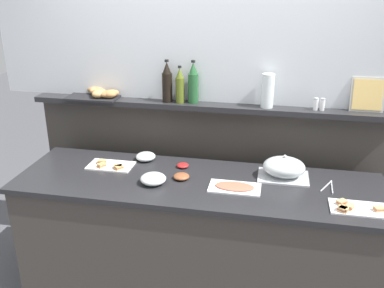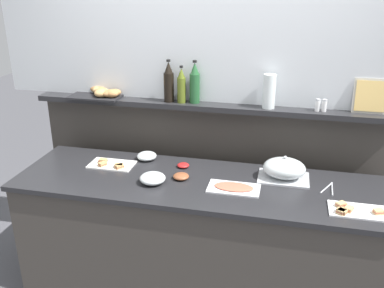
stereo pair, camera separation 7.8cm
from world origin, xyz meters
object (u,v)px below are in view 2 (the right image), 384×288
Objects in this scene: pepper_shaker at (324,106)px; condiment_bowl_red at (181,176)px; condiment_bowl_dark at (183,165)px; olive_oil_bottle at (181,86)px; sandwich_platter_front at (355,210)px; framed_picture at (370,96)px; cold_cuts_platter at (234,188)px; glass_bowl_large at (147,156)px; wine_bottle_dark at (169,83)px; water_carafe at (269,91)px; sandwich_platter_side at (112,164)px; serving_tongs at (329,188)px; wine_bottle_green at (195,84)px; glass_bowl_medium at (153,179)px; serving_cloche at (284,169)px; salt_shaker at (318,105)px; bread_basket at (102,93)px.

condiment_bowl_red is at bearing -153.21° from pepper_shaker.
condiment_bowl_dark is 0.31× the size of olive_oil_bottle.
sandwich_platter_front is 0.87m from framed_picture.
cold_cuts_platter is 0.77m from glass_bowl_large.
framed_picture is (1.42, 0.04, -0.02)m from wine_bottle_dark.
framed_picture is 0.98× the size of water_carafe.
wine_bottle_dark reaches higher than sandwich_platter_side.
serving_tongs is 0.59× the size of wine_bottle_dark.
serving_tongs is at bearing -6.27° from condiment_bowl_dark.
glass_bowl_large is 0.65m from wine_bottle_green.
sandwich_platter_front is 1.47m from olive_oil_bottle.
water_carafe is at bearing 38.88° from glass_bowl_medium.
water_carafe is (0.16, 0.53, 0.52)m from cold_cuts_platter.
glass_bowl_large is at bearing -170.72° from pepper_shaker.
serving_cloche is at bearing -20.87° from olive_oil_bottle.
glass_bowl_large is 0.58m from olive_oil_bottle.
glass_bowl_large is 1.64m from framed_picture.
framed_picture is at bearing 1.58° from wine_bottle_dark.
olive_oil_bottle is at bearing -178.16° from framed_picture.
wine_bottle_dark reaches higher than condiment_bowl_red.
sandwich_platter_front is 1.03× the size of wine_bottle_green.
condiment_bowl_red is at bearing -166.97° from serving_cloche.
condiment_bowl_dark is 0.81m from water_carafe.
condiment_bowl_dark is 0.99× the size of salt_shaker.
wine_bottle_dark is 0.74m from water_carafe.
glass_bowl_large is (-1.43, 0.45, 0.02)m from sandwich_platter_front.
olive_oil_bottle is (-0.08, 0.27, 0.51)m from condiment_bowl_dark.
sandwich_platter_front is 0.81m from pepper_shaker.
glass_bowl_medium is at bearing -141.12° from water_carafe.
serving_tongs is 1.19m from wine_bottle_green.
serving_cloche reaches higher than serving_tongs.
glass_bowl_large is at bearing -171.08° from framed_picture.
sandwich_platter_front is 1.12m from condiment_bowl_red.
cold_cuts_platter is 1.41× the size of framed_picture.
pepper_shaker is at bearing -172.61° from framed_picture.
serving_cloche is at bearing -5.70° from glass_bowl_large.
cold_cuts_platter is 0.38m from condiment_bowl_red.
serving_cloche is 3.91× the size of pepper_shaker.
wine_bottle_dark is at bearing 161.95° from serving_tongs.
framed_picture is (1.96, 0.04, 0.08)m from bread_basket.
sandwich_platter_side is 1.88× the size of glass_bowl_medium.
condiment_bowl_dark is at bearing 147.86° from cold_cuts_platter.
glass_bowl_large is at bearing -121.50° from wine_bottle_dark.
condiment_bowl_dark is 0.79× the size of condiment_bowl_red.
sandwich_platter_side is 1.53m from salt_shaker.
pepper_shaker reaches higher than cold_cuts_platter.
olive_oil_bottle is (0.22, 0.20, 0.50)m from glass_bowl_large.
condiment_bowl_dark is at bearing 173.73° from serving_tongs.
wine_bottle_green reaches higher than glass_bowl_large.
wine_bottle_dark is (-0.89, 0.30, 0.47)m from serving_cloche.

